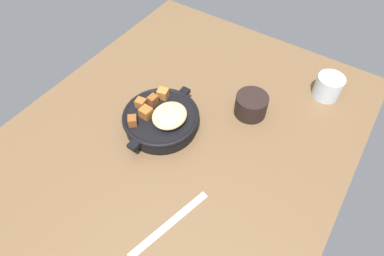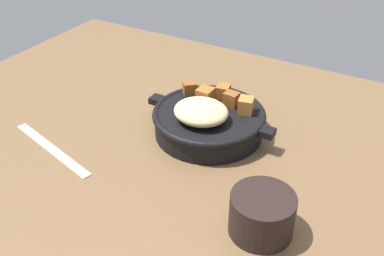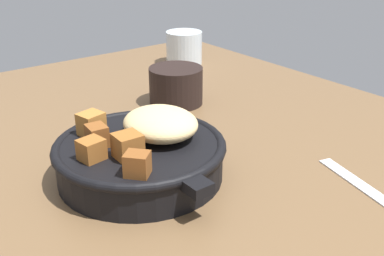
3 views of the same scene
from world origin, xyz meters
The scene contains 4 objects.
ground_plane centered at (0.00, 0.00, -1.20)cm, with size 109.83×83.62×2.40cm, color brown.
cast_iron_skillet centered at (-2.30, -5.67, 3.10)cm, with size 24.41×20.17×7.78cm.
water_glass_short centered at (-37.72, 26.85, 3.39)cm, with size 7.52×7.52×6.78cm, color silver.
coffee_mug_dark centered at (-19.58, 11.71, 3.05)cm, with size 8.80×8.80×6.10cm, color black.
Camera 3 is at (40.18, -30.77, 28.03)cm, focal length 43.95 mm.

